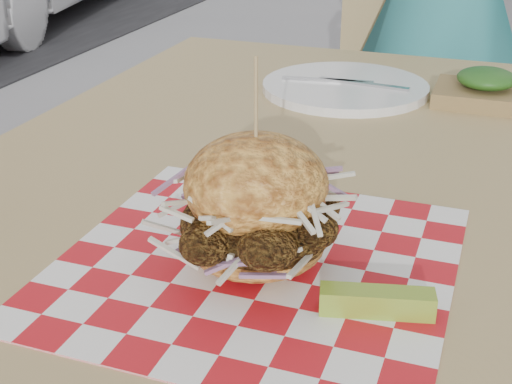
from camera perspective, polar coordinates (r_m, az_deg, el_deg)
diner at (r=1.79m, az=14.54°, el=13.72°), size 0.64×0.52×1.53m
patio_table at (r=0.92m, az=2.18°, el=-2.32°), size 0.80×1.20×0.75m
patio_chair at (r=1.95m, az=12.36°, el=8.42°), size 0.48×0.48×0.95m
paper_liner at (r=0.67m, az=0.00°, el=-5.71°), size 0.36×0.36×0.00m
sandwich at (r=0.65m, az=0.00°, el=-1.47°), size 0.17×0.17×0.20m
pickle_spear at (r=0.61m, az=9.65°, el=-8.65°), size 0.10×0.04×0.02m
place_setting at (r=1.18m, az=7.14°, el=8.32°), size 0.27×0.27×0.02m
kraft_tray at (r=1.17m, az=17.86°, el=7.83°), size 0.15×0.12×0.06m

